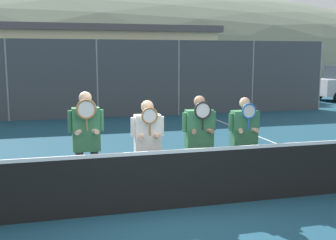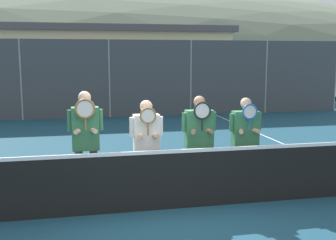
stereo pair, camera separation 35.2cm
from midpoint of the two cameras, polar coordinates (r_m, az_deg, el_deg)
ground_plane at (r=6.80m, az=0.38°, el=-12.07°), size 120.00×120.00×0.00m
hill_distant at (r=57.13m, az=-10.72°, el=6.13°), size 110.99×61.66×21.58m
clubhouse_building at (r=25.42m, az=-10.41°, el=7.78°), size 16.63×5.50×4.09m
fence_back at (r=16.68m, az=-7.35°, el=5.56°), size 19.89×0.06×3.04m
tennis_net at (r=6.64m, az=0.39°, el=-8.06°), size 11.54×0.09×1.06m
court_line_right_sideline at (r=11.08m, az=19.11°, el=-4.34°), size 0.05×16.00×0.01m
player_leftmost at (r=6.95m, az=-9.67°, el=-2.39°), size 0.57×0.34×1.85m
player_center_left at (r=6.96m, az=-1.48°, el=-3.01°), size 0.56×0.34×1.70m
player_center_right at (r=7.26m, az=5.62°, el=-2.34°), size 0.60×0.34×1.74m
player_rightmost at (r=7.62m, az=11.72°, el=-2.24°), size 0.59×0.34×1.69m
car_left_of_center at (r=19.83m, az=-10.29°, el=4.32°), size 4.50×1.95×1.87m
car_center at (r=20.80m, az=3.94°, el=4.48°), size 4.42×1.93×1.74m
car_right_of_center at (r=22.72m, az=15.86°, el=4.59°), size 4.08×2.00×1.79m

